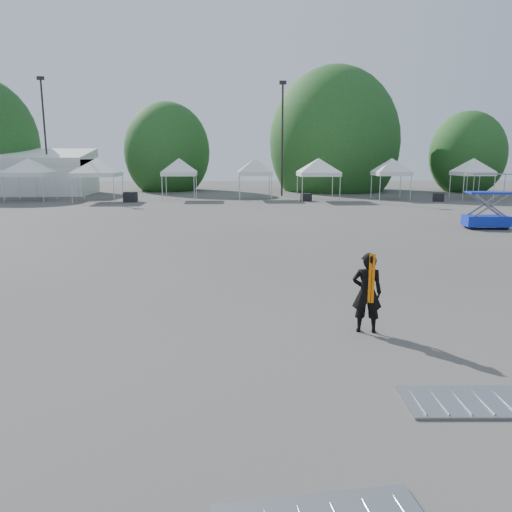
{
  "coord_description": "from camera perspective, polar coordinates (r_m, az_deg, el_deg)",
  "views": [
    {
      "loc": [
        -1.49,
        -12.44,
        3.47
      ],
      "look_at": [
        -0.96,
        -1.63,
        1.3
      ],
      "focal_mm": 35.0,
      "sensor_mm": 36.0,
      "label": 1
    }
  ],
  "objects": [
    {
      "name": "crate_east",
      "position": [
        41.79,
        20.12,
        6.31
      ],
      "size": [
        0.95,
        0.83,
        0.62
      ],
      "primitive_type": "cube",
      "rotation": [
        0.0,
        0.0,
        -0.3
      ],
      "color": "black",
      "rests_on": "ground"
    },
    {
      "name": "ground",
      "position": [
        12.99,
        3.87,
        -4.18
      ],
      "size": [
        120.0,
        120.0,
        0.0
      ],
      "primitive_type": "plane",
      "color": "#474442",
      "rests_on": "ground"
    },
    {
      "name": "marquee",
      "position": [
        51.7,
        -26.51,
        8.49
      ],
      "size": [
        15.0,
        6.25,
        4.23
      ],
      "color": "white",
      "rests_on": "ground"
    },
    {
      "name": "tent_d",
      "position": [
        41.23,
        -8.79,
        10.62
      ],
      "size": [
        3.83,
        3.83,
        3.88
      ],
      "color": "silver",
      "rests_on": "ground"
    },
    {
      "name": "tree_mid_e",
      "position": [
        52.51,
        8.92,
        12.68
      ],
      "size": [
        5.12,
        5.12,
        7.79
      ],
      "color": "#382314",
      "rests_on": "ground"
    },
    {
      "name": "barrier_mid",
      "position": [
        8.03,
        23.29,
        -15.01
      ],
      "size": [
        1.92,
        1.03,
        0.06
      ],
      "rotation": [
        0.0,
        0.0,
        -0.05
      ],
      "color": "gray",
      "rests_on": "ground"
    },
    {
      "name": "tent_f",
      "position": [
        40.4,
        7.16,
        10.65
      ],
      "size": [
        4.43,
        4.43,
        3.88
      ],
      "color": "silver",
      "rests_on": "ground"
    },
    {
      "name": "tree_far_e",
      "position": [
        54.73,
        23.0,
        10.61
      ],
      "size": [
        3.84,
        3.84,
        5.84
      ],
      "color": "#382314",
      "rests_on": "ground"
    },
    {
      "name": "tree_mid_w",
      "position": [
        52.84,
        -10.11,
        11.65
      ],
      "size": [
        4.16,
        4.16,
        6.33
      ],
      "color": "#382314",
      "rests_on": "ground"
    },
    {
      "name": "scissor_lift",
      "position": [
        26.7,
        24.97,
        5.7
      ],
      "size": [
        2.14,
        1.22,
        2.65
      ],
      "rotation": [
        0.0,
        0.0,
        -0.09
      ],
      "color": "#0E1EB8",
      "rests_on": "ground"
    },
    {
      "name": "tent_c",
      "position": [
        41.24,
        -17.76,
        10.22
      ],
      "size": [
        4.72,
        4.72,
        3.88
      ],
      "color": "silver",
      "rests_on": "ground"
    },
    {
      "name": "tent_b",
      "position": [
        43.9,
        -24.58,
        9.78
      ],
      "size": [
        4.54,
        4.54,
        3.88
      ],
      "color": "silver",
      "rests_on": "ground"
    },
    {
      "name": "tent_g",
      "position": [
        42.65,
        15.26,
        10.38
      ],
      "size": [
        3.82,
        3.82,
        3.88
      ],
      "color": "silver",
      "rests_on": "ground"
    },
    {
      "name": "man",
      "position": [
        10.15,
        12.57,
        -4.1
      ],
      "size": [
        0.65,
        0.48,
        1.62
      ],
      "rotation": [
        0.0,
        0.0,
        2.97
      ],
      "color": "black",
      "rests_on": "ground"
    },
    {
      "name": "crate_mid",
      "position": [
        39.74,
        5.74,
        6.69
      ],
      "size": [
        0.87,
        0.74,
        0.6
      ],
      "primitive_type": "cube",
      "rotation": [
        0.0,
        0.0,
        0.21
      ],
      "color": "black",
      "rests_on": "ground"
    },
    {
      "name": "tent_e",
      "position": [
        41.2,
        -0.12,
        10.75
      ],
      "size": [
        3.87,
        3.87,
        3.88
      ],
      "color": "silver",
      "rests_on": "ground"
    },
    {
      "name": "light_pole_west",
      "position": [
        49.34,
        -23.01,
        13.12
      ],
      "size": [
        0.6,
        0.25,
        10.3
      ],
      "color": "black",
      "rests_on": "ground"
    },
    {
      "name": "crate_west",
      "position": [
        39.95,
        -14.16,
        6.54
      ],
      "size": [
        1.02,
        0.82,
        0.75
      ],
      "primitive_type": "cube",
      "rotation": [
        0.0,
        0.0,
        -0.07
      ],
      "color": "black",
      "rests_on": "ground"
    },
    {
      "name": "light_pole_east",
      "position": [
        44.71,
        3.03,
        13.93
      ],
      "size": [
        0.6,
        0.25,
        9.8
      ],
      "color": "black",
      "rests_on": "ground"
    },
    {
      "name": "tent_h",
      "position": [
        44.93,
        23.61,
        9.87
      ],
      "size": [
        3.84,
        3.84,
        3.88
      ],
      "color": "silver",
      "rests_on": "ground"
    }
  ]
}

